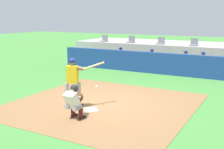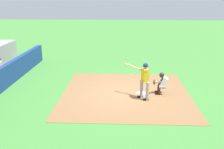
{
  "view_description": "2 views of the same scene",
  "coord_description": "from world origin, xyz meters",
  "px_view_note": "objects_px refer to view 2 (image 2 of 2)",
  "views": [
    {
      "loc": [
        5.15,
        -8.68,
        3.17
      ],
      "look_at": [
        0.0,
        0.7,
        1.0
      ],
      "focal_mm": 45.55,
      "sensor_mm": 36.0,
      "label": 1
    },
    {
      "loc": [
        -11.71,
        0.2,
        4.76
      ],
      "look_at": [
        0.0,
        0.7,
        1.0
      ],
      "focal_mm": 39.51,
      "sensor_mm": 36.0,
      "label": 2
    }
  ],
  "objects_px": {
    "catcher_crouched": "(161,82)",
    "dugout_player_3": "(2,68)",
    "batter_at_plate": "(144,79)",
    "home_plate": "(141,93)"
  },
  "relations": [
    {
      "from": "catcher_crouched",
      "to": "batter_at_plate",
      "type": "bearing_deg",
      "value": 127.23
    },
    {
      "from": "catcher_crouched",
      "to": "dugout_player_3",
      "type": "height_order",
      "value": "dugout_player_3"
    },
    {
      "from": "home_plate",
      "to": "dugout_player_3",
      "type": "height_order",
      "value": "dugout_player_3"
    },
    {
      "from": "catcher_crouched",
      "to": "dugout_player_3",
      "type": "relative_size",
      "value": 1.4
    },
    {
      "from": "home_plate",
      "to": "batter_at_plate",
      "type": "distance_m",
      "value": 1.22
    },
    {
      "from": "catcher_crouched",
      "to": "dugout_player_3",
      "type": "bearing_deg",
      "value": 77.33
    },
    {
      "from": "dugout_player_3",
      "to": "batter_at_plate",
      "type": "bearing_deg",
      "value": -108.47
    },
    {
      "from": "home_plate",
      "to": "dugout_player_3",
      "type": "relative_size",
      "value": 0.34
    },
    {
      "from": "home_plate",
      "to": "batter_at_plate",
      "type": "bearing_deg",
      "value": -175.18
    },
    {
      "from": "catcher_crouched",
      "to": "home_plate",
      "type": "bearing_deg",
      "value": 90.69
    }
  ]
}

